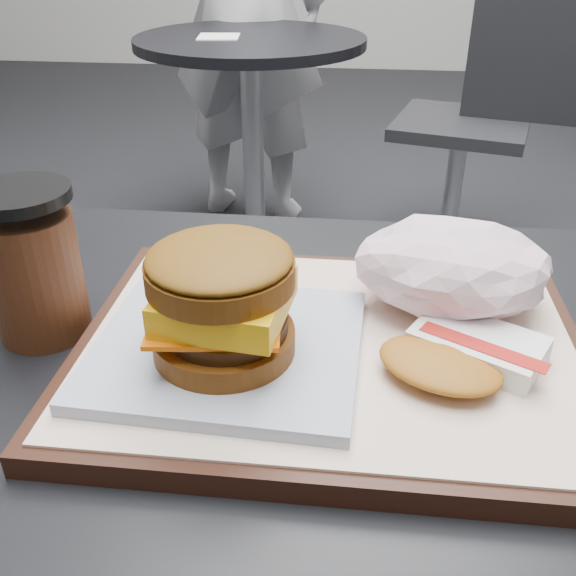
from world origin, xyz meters
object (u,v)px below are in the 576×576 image
at_px(neighbor_table, 252,103).
at_px(neighbor_chair, 485,110).
at_px(crumpled_wrapper, 453,267).
at_px(breakfast_sandwich, 224,313).
at_px(hash_brown, 461,353).
at_px(coffee_cup, 34,269).
at_px(customer_table, 349,559).
at_px(serving_tray, 330,351).

distance_m(neighbor_table, neighbor_chair, 0.76).
bearing_deg(crumpled_wrapper, breakfast_sandwich, -150.50).
bearing_deg(neighbor_table, hash_brown, -75.69).
bearing_deg(hash_brown, coffee_cup, 173.31).
relative_size(customer_table, coffee_cup, 6.45).
xyz_separation_m(customer_table, coffee_cup, (-0.26, 0.05, 0.24)).
bearing_deg(breakfast_sandwich, neighbor_chair, 74.57).
bearing_deg(neighbor_table, serving_tray, -78.62).
xyz_separation_m(breakfast_sandwich, neighbor_chair, (0.50, 1.80, -0.32)).
distance_m(breakfast_sandwich, coffee_cup, 0.17).
relative_size(breakfast_sandwich, crumpled_wrapper, 1.28).
distance_m(customer_table, neighbor_chair, 1.84).
bearing_deg(breakfast_sandwich, customer_table, -1.13).
relative_size(coffee_cup, neighbor_chair, 0.14).
height_order(crumpled_wrapper, neighbor_chair, neighbor_chair).
distance_m(hash_brown, coffee_cup, 0.33).
bearing_deg(neighbor_table, crumpled_wrapper, -74.93).
xyz_separation_m(serving_tray, breakfast_sandwich, (-0.07, -0.03, 0.05)).
distance_m(breakfast_sandwich, neighbor_table, 1.69).
bearing_deg(breakfast_sandwich, coffee_cup, 163.14).
bearing_deg(serving_tray, hash_brown, -12.79).
xyz_separation_m(crumpled_wrapper, neighbor_chair, (0.33, 1.70, -0.31)).
distance_m(customer_table, crumpled_wrapper, 0.27).
bearing_deg(coffee_cup, customer_table, -11.07).
xyz_separation_m(crumpled_wrapper, neighbor_table, (-0.42, 1.55, -0.27)).
bearing_deg(customer_table, hash_brown, 10.31).
bearing_deg(serving_tray, customer_table, -53.41).
distance_m(breakfast_sandwich, neighbor_chair, 1.89).
relative_size(customer_table, neighbor_chair, 0.91).
distance_m(crumpled_wrapper, neighbor_table, 1.63).
relative_size(customer_table, breakfast_sandwich, 4.05).
xyz_separation_m(serving_tray, crumpled_wrapper, (0.09, 0.06, 0.04)).
bearing_deg(neighbor_chair, crumpled_wrapper, -100.95).
relative_size(serving_tray, neighbor_chair, 0.43).
bearing_deg(customer_table, neighbor_chair, 77.52).
height_order(breakfast_sandwich, coffee_cup, coffee_cup).
xyz_separation_m(customer_table, neighbor_chair, (0.40, 1.80, -0.07)).
relative_size(customer_table, neighbor_table, 1.07).
relative_size(breakfast_sandwich, neighbor_table, 0.26).
xyz_separation_m(breakfast_sandwich, neighbor_table, (-0.25, 1.65, -0.28)).
xyz_separation_m(coffee_cup, neighbor_table, (-0.09, 1.60, -0.28)).
xyz_separation_m(serving_tray, neighbor_chair, (0.42, 1.76, -0.27)).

